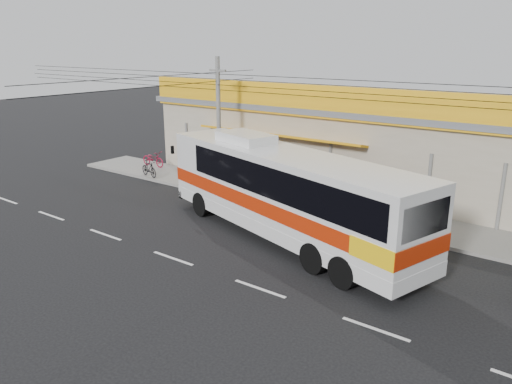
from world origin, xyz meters
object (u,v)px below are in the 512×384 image
motorbike_dark (149,169)px  coach_bus (289,190)px  utility_pole (218,81)px  motorbike_red (153,159)px

motorbike_dark → coach_bus: bearing=-92.8°
coach_bus → utility_pole: size_ratio=0.39×
utility_pole → motorbike_dark: bearing=-171.8°
coach_bus → utility_pole: (-6.93, 3.87, 3.68)m
coach_bus → utility_pole: bearing=167.4°
coach_bus → motorbike_red: bearing=176.0°
coach_bus → motorbike_dark: 12.31m
coach_bus → motorbike_dark: size_ratio=8.37×
coach_bus → motorbike_red: coach_bus is taller
utility_pole → motorbike_red: bearing=169.7°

